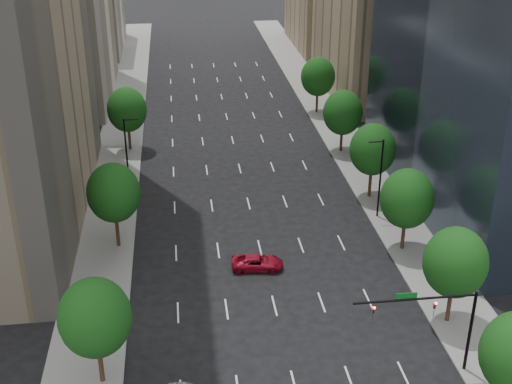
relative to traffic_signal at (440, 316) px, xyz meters
name	(u,v)px	position (x,y,z in m)	size (l,w,h in m)	color
sidewalk_left	(109,210)	(-26.03, 30.00, -5.10)	(6.00, 200.00, 0.15)	slate
sidewalk_right	(382,196)	(4.97, 30.00, -5.10)	(6.00, 200.00, 0.15)	slate
filler_left	(85,5)	(-35.53, 106.00, 3.83)	(14.00, 26.00, 18.00)	beige
parking_tan_right	(375,1)	(14.47, 70.00, 9.83)	(14.00, 30.00, 30.00)	#8C7759
filler_right	(328,8)	(14.47, 103.00, 2.83)	(14.00, 26.00, 16.00)	#8C7759
tree_right_1	(455,263)	(3.47, 6.00, 0.58)	(5.20, 5.20, 8.75)	#382316
tree_right_2	(407,199)	(3.47, 18.00, 0.43)	(5.20, 5.20, 8.61)	#382316
tree_right_3	(373,149)	(3.47, 30.00, 0.72)	(5.20, 5.20, 8.89)	#382316
tree_right_4	(343,113)	(3.47, 44.00, 0.29)	(5.20, 5.20, 8.46)	#382316
tree_right_5	(318,77)	(3.47, 60.00, 0.58)	(5.20, 5.20, 8.75)	#382316
tree_left_0	(95,318)	(-24.53, 2.00, 0.58)	(5.20, 5.20, 8.75)	#382316
tree_left_1	(114,193)	(-24.53, 22.00, 0.79)	(5.20, 5.20, 8.97)	#382316
tree_left_2	(127,110)	(-24.53, 48.00, 0.50)	(5.20, 5.20, 8.68)	#382316
streetlight_rn	(380,176)	(2.91, 25.00, -0.33)	(1.70, 0.20, 9.00)	black
streetlight_ln	(127,153)	(-23.96, 35.00, -0.33)	(1.70, 0.20, 9.00)	black
traffic_signal	(440,316)	(0.00, 0.00, 0.00)	(9.12, 0.40, 7.38)	black
car_red_far	(257,262)	(-11.25, 16.15, -4.49)	(2.26, 4.89, 1.36)	maroon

